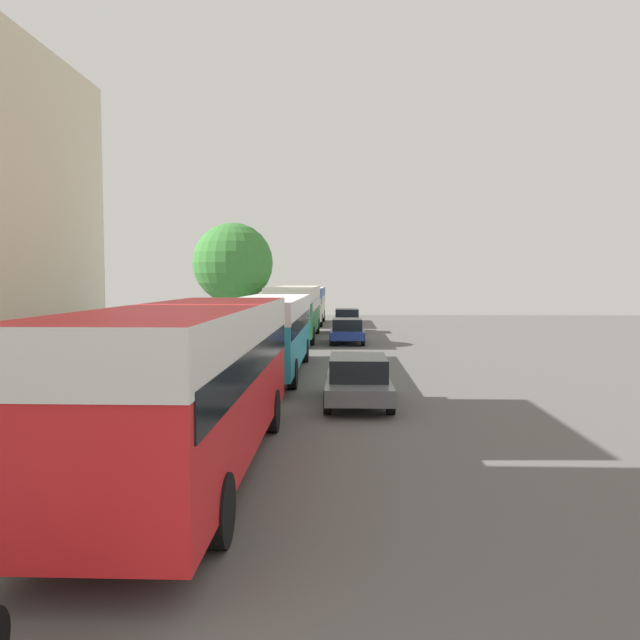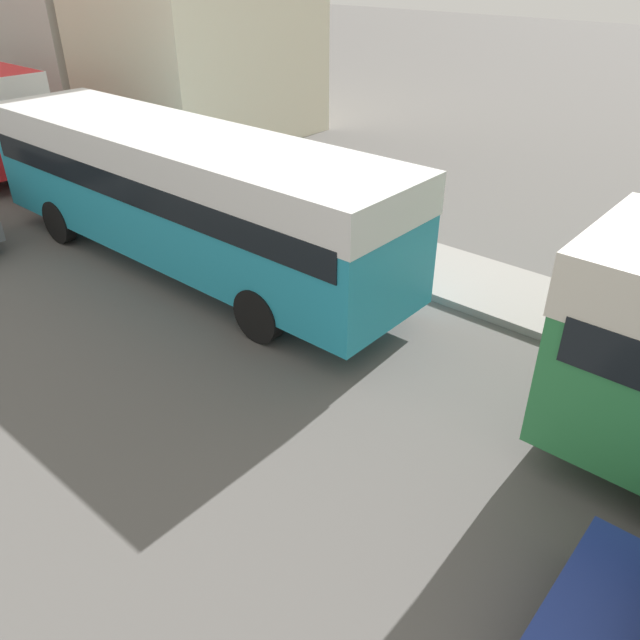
% 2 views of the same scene
% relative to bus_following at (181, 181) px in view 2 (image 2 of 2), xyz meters
% --- Properties ---
extents(bus_following, '(2.52, 10.63, 2.89)m').
position_rel_bus_following_xyz_m(bus_following, '(0.00, 0.00, 0.00)').
color(bus_following, teal).
rests_on(bus_following, ground_plane).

